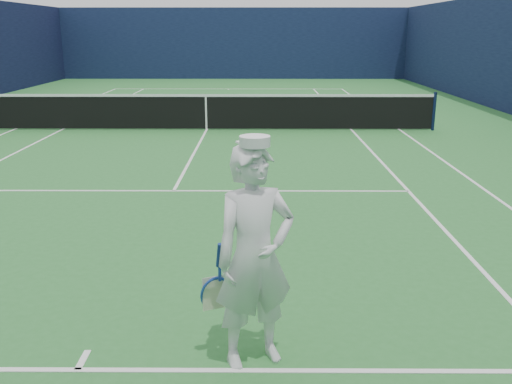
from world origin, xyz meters
TOP-DOWN VIEW (x-y plane):
  - ground at (0.00, 0.00)m, footprint 80.00×80.00m
  - court_markings at (0.00, 0.00)m, footprint 11.03×23.83m
  - windscreen_fence at (0.00, 0.00)m, footprint 20.12×36.12m
  - tennis_net at (0.00, 0.00)m, footprint 12.88×0.09m
  - tennis_player at (1.47, -11.71)m, footprint 0.89×0.68m

SIDE VIEW (x-z plane):
  - ground at x=0.00m, z-range 0.00..0.00m
  - court_markings at x=0.00m, z-range 0.00..0.01m
  - tennis_net at x=0.00m, z-range 0.02..1.09m
  - tennis_player at x=1.47m, z-range -0.02..1.91m
  - windscreen_fence at x=0.00m, z-range 0.00..4.00m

